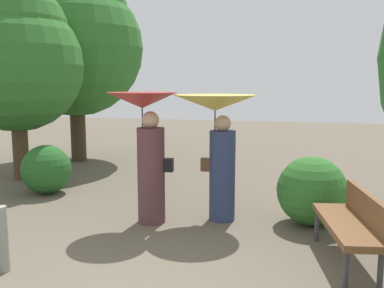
# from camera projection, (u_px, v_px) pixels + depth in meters

# --- Properties ---
(person_left) EXTENTS (1.04, 1.04, 1.95)m
(person_left) POSITION_uv_depth(u_px,v_px,m) (147.00, 137.00, 6.21)
(person_left) COLOR #563338
(person_left) RESTS_ON ground
(person_right) EXTENTS (1.25, 1.25, 1.91)m
(person_right) POSITION_uv_depth(u_px,v_px,m) (218.00, 130.00, 6.32)
(person_right) COLOR navy
(person_right) RESTS_ON ground
(park_bench) EXTENTS (0.72, 1.56, 0.83)m
(park_bench) POSITION_uv_depth(u_px,v_px,m) (353.00, 221.00, 4.85)
(park_bench) COLOR #38383D
(park_bench) RESTS_ON ground
(tree_near_left) EXTENTS (2.81, 2.81, 4.23)m
(tree_near_left) POSITION_uv_depth(u_px,v_px,m) (15.00, 55.00, 8.85)
(tree_near_left) COLOR #4C3823
(tree_near_left) RESTS_ON ground
(tree_mid_left) EXTENTS (3.52, 3.52, 5.17)m
(tree_mid_left) POSITION_uv_depth(u_px,v_px,m) (75.00, 38.00, 10.91)
(tree_mid_left) COLOR #42301E
(tree_mid_left) RESTS_ON ground
(bush_path_left) EXTENTS (0.93, 0.93, 0.93)m
(bush_path_left) POSITION_uv_depth(u_px,v_px,m) (46.00, 169.00, 7.97)
(bush_path_left) COLOR #235B23
(bush_path_left) RESTS_ON ground
(bush_path_right) EXTENTS (1.02, 1.02, 1.02)m
(bush_path_right) POSITION_uv_depth(u_px,v_px,m) (312.00, 191.00, 6.20)
(bush_path_right) COLOR #2D6B28
(bush_path_right) RESTS_ON ground
(path_marker_post) EXTENTS (0.12, 0.12, 0.75)m
(path_marker_post) POSITION_uv_depth(u_px,v_px,m) (3.00, 239.00, 4.67)
(path_marker_post) COLOR gray
(path_marker_post) RESTS_ON ground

